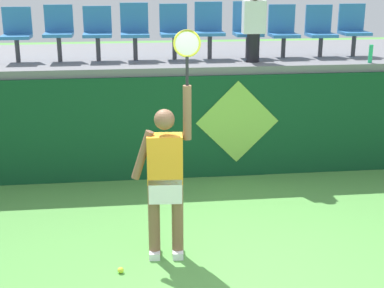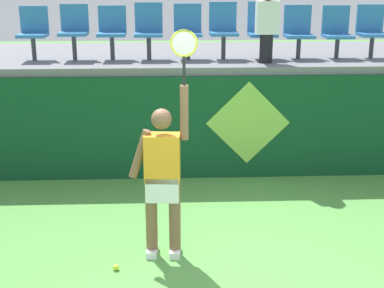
{
  "view_description": "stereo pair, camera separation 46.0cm",
  "coord_description": "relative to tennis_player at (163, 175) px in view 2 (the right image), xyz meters",
  "views": [
    {
      "loc": [
        -1.06,
        -4.98,
        3.13
      ],
      "look_at": [
        -0.34,
        1.14,
        1.19
      ],
      "focal_mm": 53.04,
      "sensor_mm": 36.0,
      "label": 1
    },
    {
      "loc": [
        -0.6,
        -5.02,
        3.13
      ],
      "look_at": [
        -0.34,
        1.14,
        1.19
      ],
      "focal_mm": 53.04,
      "sensor_mm": 36.0,
      "label": 2
    }
  ],
  "objects": [
    {
      "name": "spectator_platform",
      "position": [
        0.67,
        3.91,
        0.68
      ],
      "size": [
        11.44,
        2.9,
        0.12
      ],
      "primitive_type": "cube",
      "color": "slate",
      "rests_on": "court_back_wall"
    },
    {
      "name": "stadium_chair_2",
      "position": [
        -0.8,
        3.34,
        1.21
      ],
      "size": [
        0.44,
        0.42,
        0.83
      ],
      "color": "#38383D",
      "rests_on": "spectator_platform"
    },
    {
      "name": "stadium_chair_1",
      "position": [
        -1.4,
        3.34,
        1.22
      ],
      "size": [
        0.44,
        0.42,
        0.85
      ],
      "color": "#38383D",
      "rests_on": "spectator_platform"
    },
    {
      "name": "court_back_wall",
      "position": [
        0.67,
        2.51,
        -0.17
      ],
      "size": [
        11.44,
        0.2,
        1.58
      ],
      "primitive_type": "cube",
      "color": "#0F4223",
      "rests_on": "ground_plane"
    },
    {
      "name": "stadium_chair_0",
      "position": [
        -2.03,
        3.34,
        1.2
      ],
      "size": [
        0.44,
        0.42,
        0.83
      ],
      "color": "#38383D",
      "rests_on": "spectator_platform"
    },
    {
      "name": "tennis_ball",
      "position": [
        -0.52,
        -0.33,
        -0.93
      ],
      "size": [
        0.07,
        0.07,
        0.07
      ],
      "primitive_type": "sphere",
      "color": "#D1E533",
      "rests_on": "ground_plane"
    },
    {
      "name": "stadium_chair_3",
      "position": [
        -0.23,
        3.34,
        1.22
      ],
      "size": [
        0.44,
        0.42,
        0.88
      ],
      "color": "#38383D",
      "rests_on": "spectator_platform"
    },
    {
      "name": "stadium_chair_4",
      "position": [
        0.39,
        3.34,
        1.21
      ],
      "size": [
        0.44,
        0.42,
        0.86
      ],
      "color": "#38383D",
      "rests_on": "spectator_platform"
    },
    {
      "name": "stadium_chair_7",
      "position": [
        2.16,
        3.34,
        1.18
      ],
      "size": [
        0.44,
        0.42,
        0.83
      ],
      "color": "#38383D",
      "rests_on": "spectator_platform"
    },
    {
      "name": "stadium_chair_6",
      "position": [
        1.58,
        3.34,
        1.22
      ],
      "size": [
        0.44,
        0.42,
        0.88
      ],
      "color": "#38383D",
      "rests_on": "spectator_platform"
    },
    {
      "name": "stadium_chair_9",
      "position": [
        3.35,
        3.34,
        1.19
      ],
      "size": [
        0.44,
        0.42,
        0.83
      ],
      "color": "#38383D",
      "rests_on": "spectator_platform"
    },
    {
      "name": "wall_signage_mount",
      "position": [
        1.26,
        2.41,
        -0.96
      ],
      "size": [
        1.27,
        0.01,
        1.51
      ],
      "color": "#0F4223",
      "rests_on": "ground_plane"
    },
    {
      "name": "spectator_0",
      "position": [
        1.58,
        2.89,
        1.34
      ],
      "size": [
        0.34,
        0.21,
        1.14
      ],
      "color": "black",
      "rests_on": "spectator_platform"
    },
    {
      "name": "stadium_chair_5",
      "position": [
        0.96,
        3.34,
        1.22
      ],
      "size": [
        0.44,
        0.42,
        0.88
      ],
      "color": "#38383D",
      "rests_on": "spectator_platform"
    },
    {
      "name": "tennis_player",
      "position": [
        0.0,
        0.0,
        0.0
      ],
      "size": [
        0.75,
        0.29,
        2.52
      ],
      "color": "white",
      "rests_on": "ground_plane"
    },
    {
      "name": "stadium_chair_8",
      "position": [
        2.79,
        3.34,
        1.18
      ],
      "size": [
        0.44,
        0.42,
        0.82
      ],
      "color": "#38383D",
      "rests_on": "spectator_platform"
    }
  ]
}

